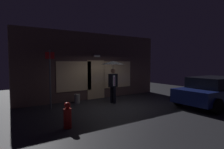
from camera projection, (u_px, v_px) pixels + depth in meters
ground_plane at (118, 106)px, 9.21m from camera, size 18.00×18.00×0.00m
building_facade at (95, 66)px, 11.03m from camera, size 8.76×0.48×3.75m
person_with_umbrella at (113, 70)px, 9.71m from camera, size 1.21×1.21×2.16m
parked_car at (213, 91)px, 9.22m from camera, size 4.11×2.06×1.39m
street_sign_post at (50, 76)px, 8.50m from camera, size 0.40×0.07×2.65m
sidewalk_bollard at (77, 99)px, 9.76m from camera, size 0.29×0.29×0.47m
fire_hydrant at (68, 116)px, 6.07m from camera, size 0.25×0.25×0.84m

